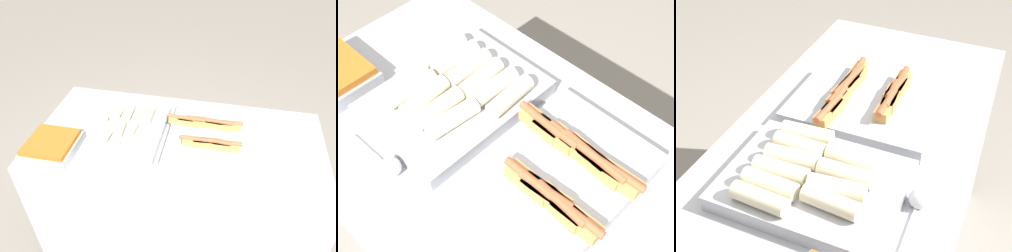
% 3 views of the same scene
% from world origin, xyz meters
% --- Properties ---
extents(counter, '(1.55, 0.77, 0.87)m').
position_xyz_m(counter, '(0.00, 0.00, 0.44)').
color(counter, '#A8AAB2').
rests_on(counter, ground_plane).
extents(tray_hotdogs, '(0.41, 0.49, 0.10)m').
position_xyz_m(tray_hotdogs, '(0.14, 0.00, 0.91)').
color(tray_hotdogs, '#A8AAB2').
rests_on(tray_hotdogs, counter).
extents(tray_wraps, '(0.37, 0.50, 0.10)m').
position_xyz_m(tray_wraps, '(-0.27, 0.01, 0.91)').
color(tray_wraps, '#A8AAB2').
rests_on(tray_wraps, counter).
extents(serving_spoon_near, '(0.21, 0.06, 0.06)m').
position_xyz_m(serving_spoon_near, '(-0.21, -0.29, 0.90)').
color(serving_spoon_near, silver).
rests_on(serving_spoon_near, counter).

